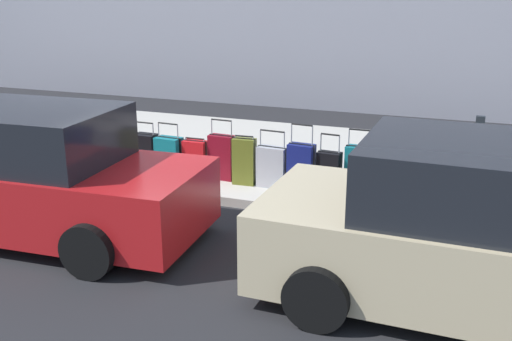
% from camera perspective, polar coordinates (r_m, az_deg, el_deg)
% --- Properties ---
extents(ground_plane, '(40.00, 40.00, 0.00)m').
position_cam_1_polar(ground_plane, '(9.58, -12.15, -2.12)').
color(ground_plane, black).
extents(sidewalk_curb, '(18.00, 5.00, 0.14)m').
position_cam_1_polar(sidewalk_curb, '(11.64, -5.63, 2.02)').
color(sidewalk_curb, '#ADA89E').
rests_on(sidewalk_curb, ground_plane).
extents(suitcase_red_0, '(0.37, 0.26, 1.02)m').
position_cam_1_polar(suitcase_red_0, '(8.81, 12.89, -0.42)').
color(suitcase_red_0, red).
rests_on(suitcase_red_0, sidewalk_curb).
extents(suitcase_teal_1, '(0.48, 0.23, 1.00)m').
position_cam_1_polar(suitcase_teal_1, '(8.91, 9.96, -0.03)').
color(suitcase_teal_1, '#0F606B').
rests_on(suitcase_teal_1, sidewalk_curb).
extents(suitcase_black_2, '(0.36, 0.23, 0.92)m').
position_cam_1_polar(suitcase_black_2, '(8.91, 6.94, -0.22)').
color(suitcase_black_2, black).
rests_on(suitcase_black_2, sidewalk_curb).
extents(suitcase_navy_3, '(0.41, 0.26, 1.04)m').
position_cam_1_polar(suitcase_navy_3, '(8.95, 4.31, 0.26)').
color(suitcase_navy_3, navy).
rests_on(suitcase_navy_3, sidewalk_curb).
extents(suitcase_silver_4, '(0.47, 0.24, 0.90)m').
position_cam_1_polar(suitcase_silver_4, '(9.13, 1.54, 0.34)').
color(suitcase_silver_4, '#9EA0A8').
rests_on(suitcase_silver_4, sidewalk_curb).
extents(suitcase_olive_5, '(0.36, 0.21, 0.79)m').
position_cam_1_polar(suitcase_olive_5, '(9.26, -1.12, 0.87)').
color(suitcase_olive_5, '#59601E').
rests_on(suitcase_olive_5, sidewalk_curb).
extents(suitcase_maroon_6, '(0.42, 0.23, 0.98)m').
position_cam_1_polar(suitcase_maroon_6, '(9.52, -3.26, 1.28)').
color(suitcase_maroon_6, maroon).
rests_on(suitcase_maroon_6, sidewalk_curb).
extents(suitcase_red_7, '(0.39, 0.20, 0.66)m').
position_cam_1_polar(suitcase_red_7, '(9.67, -5.79, 1.11)').
color(suitcase_red_7, red).
rests_on(suitcase_red_7, sidewalk_curb).
extents(suitcase_teal_8, '(0.44, 0.28, 0.87)m').
position_cam_1_polar(suitcase_teal_8, '(9.83, -8.26, 1.36)').
color(suitcase_teal_8, '#0F606B').
rests_on(suitcase_teal_8, sidewalk_curb).
extents(suitcase_black_9, '(0.38, 0.26, 0.85)m').
position_cam_1_polar(suitcase_black_9, '(10.07, -10.41, 1.68)').
color(suitcase_black_9, black).
rests_on(suitcase_black_9, sidewalk_curb).
extents(fire_hydrant, '(0.39, 0.21, 0.76)m').
position_cam_1_polar(fire_hydrant, '(10.37, -13.31, 2.40)').
color(fire_hydrant, '#D89E0C').
rests_on(fire_hydrant, sidewalk_curb).
extents(bollard_post, '(0.15, 0.15, 0.80)m').
position_cam_1_polar(bollard_post, '(10.52, -15.91, 2.41)').
color(bollard_post, brown).
rests_on(bollard_post, sidewalk_curb).
extents(parking_meter, '(0.12, 0.09, 1.27)m').
position_cam_1_polar(parking_meter, '(8.82, 20.31, 2.06)').
color(parking_meter, slate).
rests_on(parking_meter, sidewalk_curb).
extents(parked_car_beige_0, '(4.30, 2.19, 1.71)m').
position_cam_1_polar(parked_car_beige_0, '(6.26, 20.17, -5.67)').
color(parked_car_beige_0, tan).
rests_on(parked_car_beige_0, ground_plane).
extents(parked_car_red_1, '(4.79, 2.17, 1.66)m').
position_cam_1_polar(parked_car_red_1, '(8.23, -21.16, -0.46)').
color(parked_car_red_1, '#AD1619').
rests_on(parked_car_red_1, ground_plane).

